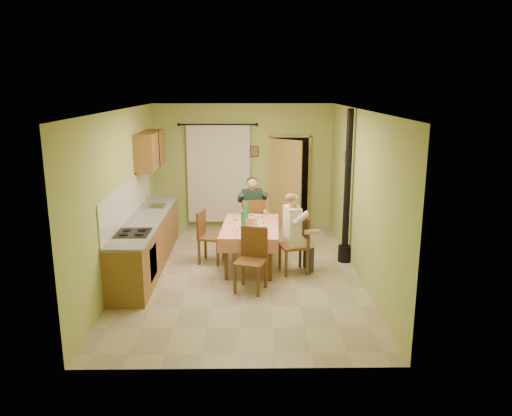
{
  "coord_description": "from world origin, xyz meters",
  "views": [
    {
      "loc": [
        0.13,
        -8.16,
        3.18
      ],
      "look_at": [
        0.25,
        0.1,
        1.15
      ],
      "focal_mm": 35.0,
      "sensor_mm": 36.0,
      "label": 1
    }
  ],
  "objects_px": {
    "dining_table": "(250,246)",
    "stove_flue": "(346,208)",
    "chair_left": "(211,247)",
    "chair_far": "(253,233)",
    "chair_right": "(294,256)",
    "man_right": "(294,224)",
    "chair_near": "(251,273)",
    "man_far": "(252,205)"
  },
  "relations": [
    {
      "from": "man_far",
      "to": "man_right",
      "type": "xyz_separation_m",
      "value": [
        0.7,
        -1.43,
        0.0
      ]
    },
    {
      "from": "chair_right",
      "to": "man_far",
      "type": "relative_size",
      "value": 0.72
    },
    {
      "from": "chair_left",
      "to": "stove_flue",
      "type": "bearing_deg",
      "value": 104.53
    },
    {
      "from": "man_right",
      "to": "stove_flue",
      "type": "bearing_deg",
      "value": -74.22
    },
    {
      "from": "chair_left",
      "to": "stove_flue",
      "type": "distance_m",
      "value": 2.59
    },
    {
      "from": "dining_table",
      "to": "chair_left",
      "type": "distance_m",
      "value": 0.76
    },
    {
      "from": "dining_table",
      "to": "chair_far",
      "type": "distance_m",
      "value": 1.08
    },
    {
      "from": "chair_far",
      "to": "man_far",
      "type": "height_order",
      "value": "man_far"
    },
    {
      "from": "chair_left",
      "to": "man_right",
      "type": "xyz_separation_m",
      "value": [
        1.48,
        -0.54,
        0.59
      ]
    },
    {
      "from": "chair_left",
      "to": "chair_far",
      "type": "bearing_deg",
      "value": 152.52
    },
    {
      "from": "chair_near",
      "to": "chair_right",
      "type": "xyz_separation_m",
      "value": [
        0.76,
        0.77,
        -0.0
      ]
    },
    {
      "from": "chair_right",
      "to": "dining_table",
      "type": "bearing_deg",
      "value": 52.95
    },
    {
      "from": "chair_far",
      "to": "man_right",
      "type": "bearing_deg",
      "value": -70.76
    },
    {
      "from": "dining_table",
      "to": "stove_flue",
      "type": "height_order",
      "value": "stove_flue"
    },
    {
      "from": "chair_far",
      "to": "chair_near",
      "type": "relative_size",
      "value": 1.01
    },
    {
      "from": "man_right",
      "to": "chair_near",
      "type": "bearing_deg",
      "value": 122.81
    },
    {
      "from": "chair_near",
      "to": "man_right",
      "type": "bearing_deg",
      "value": -115.25
    },
    {
      "from": "chair_left",
      "to": "man_far",
      "type": "xyz_separation_m",
      "value": [
        0.78,
        0.89,
        0.59
      ]
    },
    {
      "from": "stove_flue",
      "to": "chair_far",
      "type": "bearing_deg",
      "value": 153.08
    },
    {
      "from": "chair_right",
      "to": "man_far",
      "type": "height_order",
      "value": "man_far"
    },
    {
      "from": "chair_left",
      "to": "man_far",
      "type": "bearing_deg",
      "value": 153.08
    },
    {
      "from": "chair_near",
      "to": "dining_table",
      "type": "bearing_deg",
      "value": -71.08
    },
    {
      "from": "dining_table",
      "to": "man_right",
      "type": "xyz_separation_m",
      "value": [
        0.75,
        -0.34,
        0.5
      ]
    },
    {
      "from": "dining_table",
      "to": "man_right",
      "type": "bearing_deg",
      "value": -21.34
    },
    {
      "from": "chair_near",
      "to": "chair_left",
      "type": "height_order",
      "value": "chair_near"
    },
    {
      "from": "chair_right",
      "to": "chair_left",
      "type": "bearing_deg",
      "value": 57.2
    },
    {
      "from": "stove_flue",
      "to": "dining_table",
      "type": "bearing_deg",
      "value": -173.19
    },
    {
      "from": "chair_right",
      "to": "chair_left",
      "type": "distance_m",
      "value": 1.59
    },
    {
      "from": "dining_table",
      "to": "chair_far",
      "type": "bearing_deg",
      "value": 90.68
    },
    {
      "from": "chair_right",
      "to": "man_far",
      "type": "xyz_separation_m",
      "value": [
        -0.72,
        1.43,
        0.59
      ]
    },
    {
      "from": "chair_left",
      "to": "stove_flue",
      "type": "xyz_separation_m",
      "value": [
        2.48,
        0.01,
        0.73
      ]
    },
    {
      "from": "chair_right",
      "to": "stove_flue",
      "type": "relative_size",
      "value": 0.36
    },
    {
      "from": "chair_right",
      "to": "chair_near",
      "type": "bearing_deg",
      "value": 122.38
    },
    {
      "from": "chair_far",
      "to": "chair_left",
      "type": "bearing_deg",
      "value": -138.88
    },
    {
      "from": "chair_left",
      "to": "chair_right",
      "type": "bearing_deg",
      "value": 84.56
    },
    {
      "from": "chair_far",
      "to": "chair_near",
      "type": "bearing_deg",
      "value": -98.34
    },
    {
      "from": "dining_table",
      "to": "chair_near",
      "type": "bearing_deg",
      "value": -86.69
    },
    {
      "from": "chair_far",
      "to": "chair_near",
      "type": "distance_m",
      "value": 2.19
    },
    {
      "from": "dining_table",
      "to": "chair_far",
      "type": "height_order",
      "value": "chair_far"
    },
    {
      "from": "chair_right",
      "to": "stove_flue",
      "type": "height_order",
      "value": "stove_flue"
    },
    {
      "from": "dining_table",
      "to": "man_right",
      "type": "relative_size",
      "value": 1.24
    },
    {
      "from": "man_right",
      "to": "stove_flue",
      "type": "height_order",
      "value": "stove_flue"
    }
  ]
}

